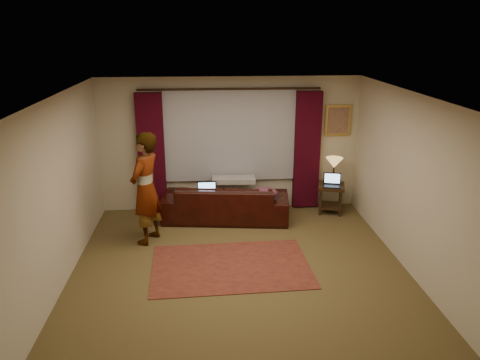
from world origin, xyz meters
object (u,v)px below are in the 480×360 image
at_px(laptop_sofa, 207,191).
at_px(tiffany_lamp, 334,171).
at_px(sofa, 226,195).
at_px(end_table, 331,198).
at_px(person, 146,189).
at_px(laptop_table, 332,181).

height_order(laptop_sofa, tiffany_lamp, tiffany_lamp).
distance_m(sofa, tiffany_lamp, 2.15).
distance_m(end_table, person, 3.63).
bearing_deg(laptop_sofa, tiffany_lamp, 5.76).
xyz_separation_m(sofa, laptop_sofa, (-0.34, -0.09, 0.13)).
xyz_separation_m(tiffany_lamp, person, (-3.45, -1.10, 0.12)).
bearing_deg(tiffany_lamp, laptop_sofa, -172.49).
height_order(tiffany_lamp, laptop_table, tiffany_lamp).
relative_size(laptop_sofa, tiffany_lamp, 0.75).
bearing_deg(sofa, person, 39.59).
bearing_deg(end_table, sofa, -175.11).
distance_m(sofa, end_table, 2.08).
bearing_deg(laptop_sofa, end_table, 4.57).
distance_m(laptop_table, person, 3.53).
bearing_deg(laptop_sofa, person, -144.05).
distance_m(end_table, laptop_table, 0.42).
bearing_deg(tiffany_lamp, laptop_table, -111.43).
height_order(end_table, person, person).
xyz_separation_m(laptop_table, person, (-3.39, -0.94, 0.26)).
xyz_separation_m(end_table, person, (-3.41, -1.04, 0.66)).
xyz_separation_m(laptop_sofa, end_table, (2.41, 0.27, -0.32)).
relative_size(end_table, tiffany_lamp, 1.09).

